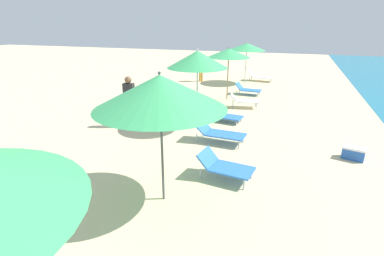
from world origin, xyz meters
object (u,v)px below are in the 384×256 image
Objects in this scene: lounger_third_shoreside at (225,166)px; person_walking_mid at (201,65)px; lounger_fourth_inland at (218,132)px; cooler_box at (353,153)px; lounger_fourth_shoreside at (222,114)px; lounger_fifth_shoreside at (248,89)px; lounger_fifth_inland at (244,100)px; person_walking_far at (129,96)px; lounger_farthest_shoreside at (260,76)px; umbrella_farthest at (247,47)px; umbrella_fifth at (229,53)px; umbrella_third at (160,92)px; umbrella_fourth at (197,59)px.

person_walking_mid reaches higher than lounger_third_shoreside.
lounger_fourth_inland is 3.79m from cooler_box.
lounger_fourth_shoreside is 1.22× the size of lounger_fifth_shoreside.
person_walking_far is (-3.40, -3.73, 0.77)m from lounger_fifth_inland.
lounger_fifth_shoreside is (-0.82, 8.90, -0.04)m from lounger_third_shoreside.
lounger_fourth_inland is at bearing -83.41° from lounger_farthest_shoreside.
umbrella_farthest is 9.60m from person_walking_far.
lounger_fifth_inland is 6.41m from lounger_farthest_shoreside.
umbrella_fifth reaches higher than lounger_fifth_inland.
lounger_fourth_shoreside is at bearing 112.52° from lounger_third_shoreside.
umbrella_fifth reaches higher than lounger_fourth_inland.
cooler_box is at bearing 79.25° from person_walking_far.
lounger_farthest_shoreside reaches higher than lounger_fifth_inland.
lounger_fifth_inland is (0.42, 7.66, -1.99)m from umbrella_third.
umbrella_fifth is (-1.61, 7.63, 1.84)m from lounger_third_shoreside.
lounger_third_shoreside is 0.84× the size of lounger_fourth_inland.
lounger_fifth_shoreside is at bearing 58.30° from umbrella_fifth.
lounger_fourth_shoreside is 1.23× the size of lounger_fifth_inland.
lounger_fourth_inland reaches higher than cooler_box.
lounger_fourth_shoreside is 2.54× the size of cooler_box.
umbrella_farthest is at bearing 88.09° from umbrella_fourth.
cooler_box is (7.10, -0.48, -0.93)m from person_walking_far.
umbrella_farthest is (0.17, 4.23, -0.04)m from umbrella_fifth.
lounger_farthest_shoreside is (-0.04, 6.41, -0.04)m from lounger_fifth_inland.
umbrella_fifth is at bearing -92.24° from umbrella_farthest.
lounger_farthest_shoreside is at bearing 138.88° from person_walking_mid.
umbrella_third reaches higher than lounger_third_shoreside.
umbrella_fifth is 1.02× the size of umbrella_farthest.
umbrella_fifth reaches higher than person_walking_far.
lounger_fourth_inland is 0.67× the size of umbrella_fifth.
cooler_box is (3.70, -4.22, -0.16)m from lounger_fifth_inland.
lounger_fifth_shoreside is 2.09× the size of cooler_box.
person_walking_far is (-3.18, -6.24, 0.82)m from lounger_fifth_shoreside.
umbrella_fourth is at bearing -112.62° from lounger_fourth_shoreside.
umbrella_fourth is 4.36m from umbrella_fifth.
umbrella_fifth is 1.53× the size of lounger_farthest_shoreside.
umbrella_third is 13.13m from umbrella_farthest.
umbrella_third is 1.71× the size of lounger_fourth_shoreside.
lounger_third_shoreside is at bearing 49.59° from person_walking_far.
umbrella_third is at bearing -81.20° from umbrella_fourth.
umbrella_fourth is at bearing 167.12° from cooler_box.
lounger_fifth_inland is at bearing 86.90° from umbrella_third.
umbrella_fourth reaches higher than lounger_fifth_shoreside.
lounger_farthest_shoreside reaches higher than lounger_fourth_shoreside.
lounger_fourth_shoreside is 3.45m from person_walking_far.
umbrella_farthest reaches higher than lounger_farthest_shoreside.
lounger_third_shoreside is 4.23m from umbrella_fourth.
lounger_third_shoreside is at bearing -144.94° from cooler_box.
lounger_fifth_inland is 0.72× the size of person_walking_far.
person_walking_mid is at bearing 113.45° from lounger_fifth_inland.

